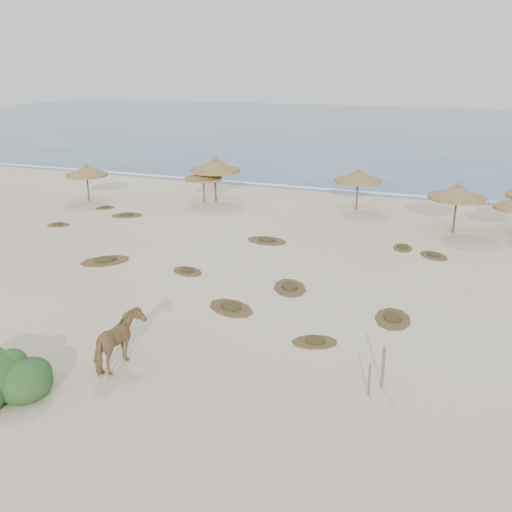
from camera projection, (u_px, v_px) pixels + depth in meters
name	position (u px, v px, depth m)	size (l,w,h in m)	color
ground	(185.00, 328.00, 20.82)	(160.00, 160.00, 0.00)	beige
ocean	(421.00, 129.00, 86.88)	(200.00, 100.00, 0.01)	navy
foam_line	(348.00, 191.00, 43.72)	(70.00, 0.60, 0.01)	silver
palapa_0	(86.00, 171.00, 39.83)	(3.23, 3.23, 2.71)	brown
palapa_1	(215.00, 166.00, 39.56)	(4.27, 4.27, 3.23)	brown
palapa_2	(203.00, 176.00, 39.39)	(3.49, 3.49, 2.46)	brown
palapa_3	(358.00, 177.00, 37.29)	(3.30, 3.30, 2.87)	brown
palapa_4	(457.00, 193.00, 32.02)	(4.24, 4.24, 3.01)	brown
horse	(119.00, 342.00, 17.87)	(0.95, 2.09, 1.76)	#9C7646
fence_post_near	(383.00, 368.00, 16.81)	(0.10, 0.10, 1.30)	#706354
fence_post_far	(369.00, 380.00, 16.45)	(0.07, 0.07, 0.99)	#706354
scrub_1	(105.00, 261.00, 27.91)	(2.76, 2.80, 0.16)	brown
scrub_2	(187.00, 271.00, 26.48)	(1.92, 1.60, 0.16)	brown
scrub_3	(290.00, 287.00, 24.52)	(2.19, 2.52, 0.16)	brown
scrub_4	(393.00, 318.00, 21.51)	(1.65, 2.25, 0.16)	brown
scrub_6	(127.00, 215.00, 36.41)	(2.36, 2.04, 0.16)	brown
scrub_7	(434.00, 255.00, 28.66)	(1.96, 2.00, 0.16)	brown
scrub_8	(58.00, 225.00, 34.23)	(1.61, 1.32, 0.16)	brown
scrub_9	(231.00, 308.00, 22.48)	(2.52, 2.20, 0.16)	brown
scrub_10	(403.00, 248.00, 29.90)	(1.17, 1.63, 0.16)	brown
scrub_12	(315.00, 342.00, 19.71)	(1.88, 1.60, 0.16)	brown
scrub_13	(267.00, 240.00, 31.13)	(2.45, 1.74, 0.16)	brown
scrub_14	(105.00, 208.00, 38.33)	(1.48, 1.51, 0.16)	brown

